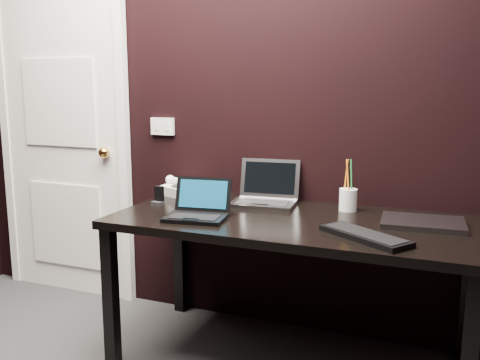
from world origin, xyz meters
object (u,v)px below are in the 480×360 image
at_px(silver_laptop, 265,196).
at_px(closed_laptop, 423,223).
at_px(ext_keyboard, 365,236).
at_px(mobile_phone, 159,198).
at_px(door, 63,135).
at_px(desk, 292,234).
at_px(netbook, 198,211).
at_px(desk_phone, 182,188).
at_px(pen_cup, 348,199).

height_order(silver_laptop, closed_laptop, silver_laptop).
relative_size(ext_keyboard, mobile_phone, 4.11).
xyz_separation_m(door, desk, (1.65, -0.38, -0.38)).
bearing_deg(desk, netbook, -158.23).
bearing_deg(closed_laptop, desk_phone, 172.76).
bearing_deg(pen_cup, door, 176.33).
relative_size(netbook, mobile_phone, 3.11).
relative_size(door, mobile_phone, 21.31).
height_order(desk, netbook, netbook).
xyz_separation_m(desk, desk_phone, (-0.73, 0.27, 0.12)).
distance_m(desk_phone, pen_cup, 0.95).
bearing_deg(door, silver_laptop, -5.48).
bearing_deg(netbook, mobile_phone, 151.51).
height_order(door, ext_keyboard, door).
relative_size(silver_laptop, ext_keyboard, 0.86).
height_order(netbook, mobile_phone, netbook).
distance_m(ext_keyboard, pen_cup, 0.49).
height_order(door, netbook, door).
distance_m(ext_keyboard, desk_phone, 1.21).
relative_size(desk, pen_cup, 6.51).
xyz_separation_m(door, mobile_phone, (0.92, -0.37, -0.27)).
bearing_deg(pen_cup, mobile_phone, -165.23).
distance_m(silver_laptop, desk_phone, 0.51).
xyz_separation_m(door, pen_cup, (1.86, -0.12, -0.24)).
xyz_separation_m(netbook, silver_laptop, (0.20, 0.40, 0.01)).
distance_m(closed_laptop, pen_cup, 0.40).
bearing_deg(desk, mobile_phone, 179.55).
bearing_deg(silver_laptop, desk_phone, 176.89).
relative_size(desk_phone, pen_cup, 0.95).
relative_size(desk, ext_keyboard, 4.12).
height_order(ext_keyboard, desk_phone, desk_phone).
bearing_deg(silver_laptop, door, 174.52).
height_order(closed_laptop, mobile_phone, mobile_phone).
xyz_separation_m(ext_keyboard, mobile_phone, (-1.11, 0.21, 0.03)).
xyz_separation_m(closed_laptop, desk_phone, (-1.32, 0.17, 0.03)).
xyz_separation_m(silver_laptop, ext_keyboard, (0.59, -0.45, -0.03)).
bearing_deg(door, netbook, -23.67).
bearing_deg(door, desk, -12.82).
distance_m(netbook, closed_laptop, 1.03).
distance_m(silver_laptop, pen_cup, 0.44).
bearing_deg(pen_cup, closed_laptop, -23.03).
bearing_deg(desk, desk_phone, 160.02).
distance_m(desk, desk_phone, 0.79).
height_order(netbook, ext_keyboard, netbook).
xyz_separation_m(desk, closed_laptop, (0.59, 0.10, 0.09)).
distance_m(desk, mobile_phone, 0.74).
bearing_deg(silver_laptop, ext_keyboard, -36.91).
xyz_separation_m(silver_laptop, closed_laptop, (0.80, -0.14, -0.03)).
xyz_separation_m(desk, mobile_phone, (-0.73, 0.01, 0.12)).
bearing_deg(ext_keyboard, silver_laptop, 143.09).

